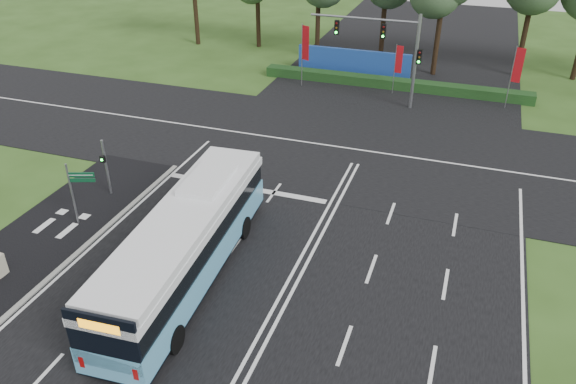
% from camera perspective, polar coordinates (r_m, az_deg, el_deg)
% --- Properties ---
extents(ground, '(120.00, 120.00, 0.00)m').
position_cam_1_polar(ground, '(26.67, 1.48, -6.45)').
color(ground, '#2F4D19').
rests_on(ground, ground).
extents(road_main, '(20.00, 120.00, 0.04)m').
position_cam_1_polar(road_main, '(26.66, 1.48, -6.41)').
color(road_main, black).
rests_on(road_main, ground).
extents(road_cross, '(120.00, 14.00, 0.05)m').
position_cam_1_polar(road_cross, '(36.69, 7.25, 4.24)').
color(road_cross, black).
rests_on(road_cross, ground).
extents(bike_path, '(5.00, 18.00, 0.06)m').
position_cam_1_polar(bike_path, '(30.20, -23.71, -4.44)').
color(bike_path, black).
rests_on(bike_path, ground).
extents(kerb_strip, '(0.25, 18.00, 0.12)m').
position_cam_1_polar(kerb_strip, '(28.75, -20.11, -5.40)').
color(kerb_strip, gray).
rests_on(kerb_strip, ground).
extents(city_bus, '(3.54, 13.18, 3.74)m').
position_cam_1_polar(city_bus, '(24.57, -10.29, -5.19)').
color(city_bus, '#5AA7D1').
rests_on(city_bus, ground).
extents(pedestrian_signal, '(0.27, 0.41, 3.32)m').
position_cam_1_polar(pedestrian_signal, '(32.12, -18.04, 2.56)').
color(pedestrian_signal, gray).
rests_on(pedestrian_signal, ground).
extents(street_sign, '(1.27, 0.51, 3.43)m').
position_cam_1_polar(street_sign, '(29.69, -20.67, 0.57)').
color(street_sign, gray).
rests_on(street_sign, ground).
extents(banner_flag_left, '(0.71, 0.35, 5.14)m').
position_cam_1_polar(banner_flag_left, '(46.75, 1.69, 14.52)').
color(banner_flag_left, gray).
rests_on(banner_flag_left, ground).
extents(banner_flag_mid, '(0.59, 0.14, 4.03)m').
position_cam_1_polar(banner_flag_mid, '(45.97, 11.10, 12.83)').
color(banner_flag_mid, gray).
rests_on(banner_flag_mid, ground).
extents(banner_flag_right, '(0.69, 0.21, 4.77)m').
position_cam_1_polar(banner_flag_right, '(45.18, 22.17, 11.49)').
color(banner_flag_right, gray).
rests_on(banner_flag_right, ground).
extents(traffic_light_gantry, '(8.41, 0.28, 7.00)m').
position_cam_1_polar(traffic_light_gantry, '(42.92, 10.53, 14.47)').
color(traffic_light_gantry, gray).
rests_on(traffic_light_gantry, ground).
extents(hedge, '(22.00, 1.20, 0.80)m').
position_cam_1_polar(hedge, '(47.98, 10.65, 10.77)').
color(hedge, '#133614').
rests_on(hedge, ground).
extents(blue_hoarding, '(10.00, 0.30, 2.20)m').
position_cam_1_polar(blue_hoarding, '(50.78, 6.67, 12.99)').
color(blue_hoarding, '#1C439B').
rests_on(blue_hoarding, ground).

